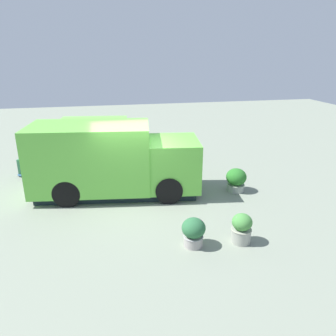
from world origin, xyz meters
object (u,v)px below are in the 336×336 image
planter_flowering_far (194,231)px  planter_flowering_side (242,228)px  person_customer (24,167)px  planter_flowering_near (236,180)px  food_truck (112,162)px  trash_bin (179,147)px

planter_flowering_far → planter_flowering_side: planter_flowering_side is taller
person_customer → planter_flowering_far: size_ratio=1.19×
planter_flowering_near → planter_flowering_side: bearing=-20.8°
food_truck → trash_bin: 4.74m
planter_flowering_far → trash_bin: (-7.11, 1.38, 0.07)m
planter_flowering_far → planter_flowering_side: bearing=86.1°
trash_bin → planter_flowering_far: bearing=-11.0°
person_customer → planter_flowering_far: person_customer is taller
trash_bin → person_customer: bearing=-80.2°
planter_flowering_far → planter_flowering_near: bearing=141.2°
trash_bin → planter_flowering_side: bearing=-1.2°
food_truck → trash_bin: bearing=137.9°
food_truck → planter_flowering_far: bearing=26.0°
planter_flowering_far → trash_bin: bearing=169.0°
planter_flowering_near → planter_flowering_far: size_ratio=1.08×
food_truck → planter_flowering_near: 4.26m
food_truck → planter_flowering_side: size_ratio=7.26×
planter_flowering_side → person_customer: bearing=-134.2°
planter_flowering_side → trash_bin: bearing=178.8°
person_customer → planter_flowering_side: bearing=45.8°
planter_flowering_near → trash_bin: 4.28m
planter_flowering_near → planter_flowering_side: (3.03, -1.15, -0.02)m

